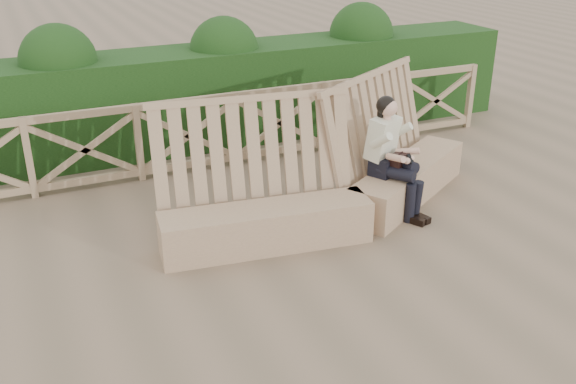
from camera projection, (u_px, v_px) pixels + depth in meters
name	position (u px, v px, depth m)	size (l,w,h in m)	color
ground	(292.00, 291.00, 6.43)	(60.00, 60.00, 0.00)	brown
bench	(339.00, 187.00, 7.79)	(4.56, 1.89, 1.62)	#8F6E52
woman	(391.00, 152.00, 7.81)	(0.62, 0.92, 1.48)	black
guardrail	(188.00, 135.00, 9.12)	(10.10, 0.09, 1.10)	#81674B
hedge	(166.00, 101.00, 10.03)	(12.00, 1.20, 1.50)	black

